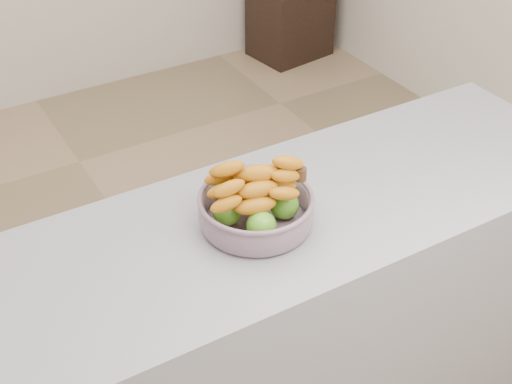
{
  "coord_description": "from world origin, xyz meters",
  "views": [
    {
      "loc": [
        -0.78,
        -1.89,
        2.04
      ],
      "look_at": [
        -0.05,
        -0.65,
        1.0
      ],
      "focal_mm": 50.0,
      "sensor_mm": 36.0,
      "label": 1
    }
  ],
  "objects": [
    {
      "name": "ground",
      "position": [
        0.0,
        0.0,
        0.0
      ],
      "size": [
        4.0,
        4.0,
        0.0
      ],
      "primitive_type": "plane",
      "color": "#987D5D",
      "rests_on": "ground"
    },
    {
      "name": "counter",
      "position": [
        0.0,
        -0.65,
        0.45
      ],
      "size": [
        2.0,
        0.6,
        0.9
      ],
      "primitive_type": "cube",
      "color": "gray",
      "rests_on": "ground"
    },
    {
      "name": "fruit_bowl",
      "position": [
        -0.05,
        -0.65,
        0.96
      ],
      "size": [
        0.3,
        0.3,
        0.18
      ],
      "rotation": [
        0.0,
        0.0,
        -0.36
      ],
      "color": "#8991A4",
      "rests_on": "counter"
    }
  ]
}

